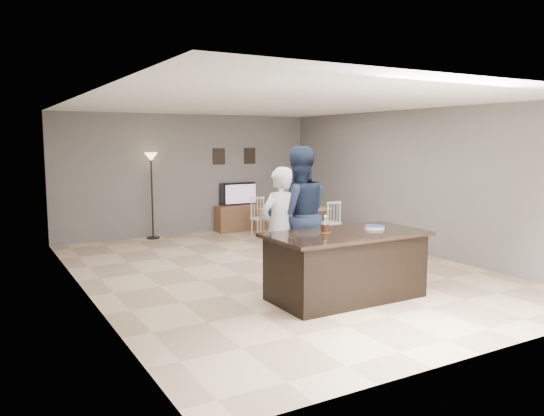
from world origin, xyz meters
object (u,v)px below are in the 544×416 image
dining_table (294,214)px  woman (280,228)px  tv_console (241,218)px  birthday_cake (325,228)px  kitchen_island (346,265)px  man (298,215)px  floor_lamp (151,172)px  plate_stack (375,227)px  television (239,194)px

dining_table → woman: bearing=-124.0°
tv_console → birthday_cake: (-1.45, -5.43, 0.65)m
tv_console → woman: bearing=-110.1°
kitchen_island → woman: (-0.52, 0.87, 0.42)m
woman → man: (0.38, 0.12, 0.14)m
tv_console → dining_table: bearing=-71.6°
woman → floor_lamp: size_ratio=0.94×
kitchen_island → dining_table: bearing=66.9°
dining_table → plate_stack: bearing=-105.4°
television → plate_stack: bearing=83.0°
television → plate_stack: (-0.69, -5.61, 0.06)m
kitchen_island → plate_stack: size_ratio=7.81×
tv_console → television: bearing=90.0°
woman → man: size_ratio=0.86×
birthday_cake → dining_table: birthday_cake is taller
television → dining_table: 1.72m
kitchen_island → plate_stack: 0.69m
kitchen_island → birthday_cake: (-0.25, 0.14, 0.50)m
woman → plate_stack: (1.03, -0.84, 0.05)m
plate_stack → floor_lamp: floor_lamp is taller
man → woman: bearing=33.2°
plate_stack → television: bearing=83.0°
man → dining_table: (1.85, 3.04, -0.46)m
woman → floor_lamp: floor_lamp is taller
television → man: man is taller
man → television: bearing=-89.7°
tv_console → dining_table: size_ratio=0.74×
kitchen_island → dining_table: size_ratio=1.32×
man → birthday_cake: size_ratio=8.84×
dining_table → television: bearing=109.0°
kitchen_island → birthday_cake: size_ratio=9.35×
woman → dining_table: woman is taller
television → kitchen_island: bearing=78.0°
birthday_cake → dining_table: bearing=63.2°
woman → man: man is taller
woman → kitchen_island: bearing=110.7°
plate_stack → birthday_cake: bearing=171.8°
plate_stack → kitchen_island: bearing=-176.5°
dining_table → floor_lamp: 3.19m
woman → plate_stack: woman is taller
dining_table → birthday_cake: bearing=-115.5°
floor_lamp → television: bearing=1.4°
tv_console → television: size_ratio=1.31×
tv_console → floor_lamp: 2.41m
man → floor_lamp: man is taller
floor_lamp → kitchen_island: bearing=-80.7°
kitchen_island → man: 1.14m
tv_console → television: 0.57m
plate_stack → tv_console: bearing=82.9°
birthday_cake → television: bearing=75.3°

